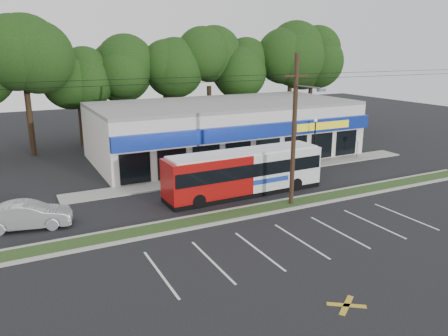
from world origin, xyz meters
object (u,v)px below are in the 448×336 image
(utility_pole, at_px, (293,126))
(pedestrian_a, at_px, (265,166))
(car_silver, at_px, (28,215))
(car_dark, at_px, (290,169))
(sign_post, at_px, (358,144))
(metrobus, at_px, (245,171))
(pedestrian_b, at_px, (253,173))
(lamp_post, at_px, (315,136))

(utility_pole, distance_m, pedestrian_a, 8.53)
(car_silver, bearing_deg, car_dark, -72.80)
(car_dark, distance_m, pedestrian_a, 2.05)
(sign_post, relative_size, metrobus, 0.18)
(sign_post, xyz_separation_m, car_dark, (-9.13, -1.96, -0.88))
(car_dark, relative_size, pedestrian_a, 2.38)
(pedestrian_a, height_order, pedestrian_b, pedestrian_b)
(metrobus, bearing_deg, pedestrian_b, 42.37)
(sign_post, distance_m, car_dark, 9.38)
(metrobus, xyz_separation_m, car_dark, (5.52, 2.12, -1.03))
(utility_pole, height_order, metrobus, utility_pole)
(lamp_post, distance_m, car_dark, 5.08)
(lamp_post, bearing_deg, pedestrian_b, -161.31)
(utility_pole, relative_size, metrobus, 4.14)
(utility_pole, distance_m, pedestrian_b, 6.85)
(car_silver, bearing_deg, lamp_post, -68.64)
(lamp_post, bearing_deg, car_silver, -170.34)
(utility_pole, relative_size, pedestrian_a, 29.88)
(lamp_post, xyz_separation_m, sign_post, (5.00, -0.23, -1.12))
(utility_pole, distance_m, car_dark, 8.43)
(utility_pole, height_order, car_dark, utility_pole)
(sign_post, relative_size, pedestrian_a, 1.33)
(pedestrian_b, bearing_deg, car_dark, -158.30)
(pedestrian_a, bearing_deg, car_silver, -31.26)
(pedestrian_b, bearing_deg, utility_pole, 102.01)
(lamp_post, bearing_deg, utility_pole, -136.05)
(pedestrian_a, xyz_separation_m, pedestrian_b, (-2.15, -1.65, 0.09))
(lamp_post, distance_m, metrobus, 10.62)
(lamp_post, distance_m, pedestrian_a, 6.21)
(sign_post, height_order, pedestrian_b, sign_post)
(lamp_post, relative_size, car_dark, 1.07)
(lamp_post, distance_m, pedestrian_b, 8.61)
(sign_post, bearing_deg, car_dark, -167.92)
(utility_pole, xyz_separation_m, metrobus, (-1.49, 3.57, -3.70))
(car_silver, bearing_deg, metrobus, -79.06)
(pedestrian_b, bearing_deg, car_silver, 18.97)
(metrobus, bearing_deg, car_silver, 177.86)
(metrobus, relative_size, pedestrian_b, 6.49)
(car_dark, height_order, pedestrian_a, pedestrian_a)
(utility_pole, relative_size, pedestrian_b, 26.90)
(sign_post, bearing_deg, lamp_post, 177.42)
(sign_post, xyz_separation_m, pedestrian_a, (-10.84, -0.83, -0.72))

